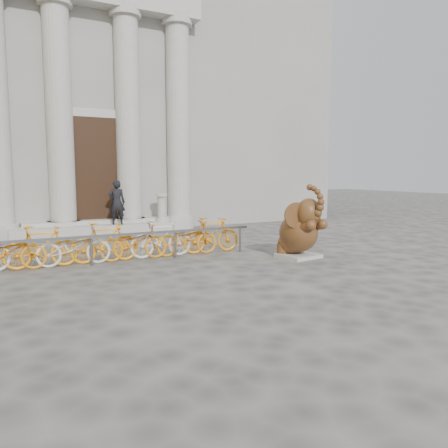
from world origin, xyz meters
TOP-DOWN VIEW (x-y plane):
  - ground at (0.00, 0.00)m, footprint 80.00×80.00m
  - classical_building at (0.00, 14.93)m, footprint 22.00×10.70m
  - entrance_steps at (0.00, 9.40)m, footprint 6.00×1.20m
  - elephant_statue at (3.68, 2.50)m, footprint 1.26×1.48m
  - bike_rack at (-1.33, 4.20)m, footprint 8.47×0.53m
  - pedestrian at (0.53, 9.05)m, footprint 0.66×0.51m
  - balustrade_post at (2.22, 9.10)m, footprint 0.44×0.44m

SIDE VIEW (x-z plane):
  - ground at x=0.00m, z-range 0.00..0.00m
  - entrance_steps at x=0.00m, z-range 0.00..0.36m
  - bike_rack at x=-1.33m, z-range 0.00..1.00m
  - elephant_statue at x=3.68m, z-range -0.26..1.65m
  - balustrade_post at x=2.22m, z-range 0.32..1.39m
  - pedestrian at x=0.53m, z-range 0.36..1.95m
  - classical_building at x=0.00m, z-range -0.02..11.98m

